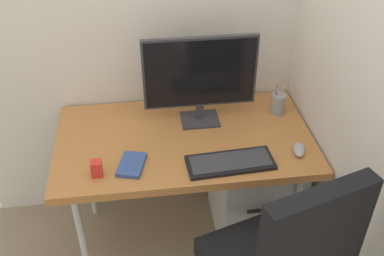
{
  "coord_description": "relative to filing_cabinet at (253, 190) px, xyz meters",
  "views": [
    {
      "loc": [
        -0.19,
        -1.73,
        2.03
      ],
      "look_at": [
        0.03,
        -0.07,
        0.81
      ],
      "focal_mm": 42.2,
      "sensor_mm": 36.0,
      "label": 1
    }
  ],
  "objects": [
    {
      "name": "desk_clamp_accessory",
      "position": [
        -0.79,
        -0.25,
        0.47
      ],
      "size": [
        0.05,
        0.05,
        0.07
      ],
      "primitive_type": "cube",
      "color": "red",
      "rests_on": "desk"
    },
    {
      "name": "keyboard",
      "position": [
        -0.2,
        -0.26,
        0.44
      ],
      "size": [
        0.4,
        0.18,
        0.02
      ],
      "color": "black",
      "rests_on": "desk"
    },
    {
      "name": "pen_holder",
      "position": [
        0.12,
        0.12,
        0.48
      ],
      "size": [
        0.08,
        0.08,
        0.16
      ],
      "color": "gray",
      "rests_on": "desk"
    },
    {
      "name": "mouse",
      "position": [
        0.13,
        -0.22,
        0.45
      ],
      "size": [
        0.08,
        0.11,
        0.03
      ],
      "primitive_type": "ellipsoid",
      "rotation": [
        0.0,
        0.0,
        -0.28
      ],
      "color": "#9EA0A5",
      "rests_on": "desk"
    },
    {
      "name": "notebook",
      "position": [
        -0.64,
        -0.21,
        0.44
      ],
      "size": [
        0.14,
        0.18,
        0.02
      ],
      "primitive_type": "cube",
      "rotation": [
        0.0,
        0.0,
        -0.26
      ],
      "color": "#334C8C",
      "rests_on": "desk"
    },
    {
      "name": "wall_side_right",
      "position": [
        0.26,
        -0.16,
        1.12
      ],
      "size": [
        0.04,
        1.65,
        2.8
      ],
      "primitive_type": "cube",
      "color": "silver",
      "rests_on": "ground_plane"
    },
    {
      "name": "monitor",
      "position": [
        -0.29,
        0.11,
        0.68
      ],
      "size": [
        0.55,
        0.15,
        0.45
      ],
      "color": "#333338",
      "rests_on": "desk"
    },
    {
      "name": "filing_cabinet",
      "position": [
        0.0,
        0.0,
        0.0
      ],
      "size": [
        0.41,
        0.52,
        0.56
      ],
      "color": "silver",
      "rests_on": "ground_plane"
    },
    {
      "name": "ground_plane",
      "position": [
        -0.38,
        -0.03,
        -0.28
      ],
      "size": [
        8.0,
        8.0,
        0.0
      ],
      "primitive_type": "plane",
      "color": "gray"
    },
    {
      "name": "desk",
      "position": [
        -0.38,
        -0.03,
        0.38
      ],
      "size": [
        1.23,
        0.7,
        0.71
      ],
      "color": "#B27038",
      "rests_on": "ground_plane"
    }
  ]
}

